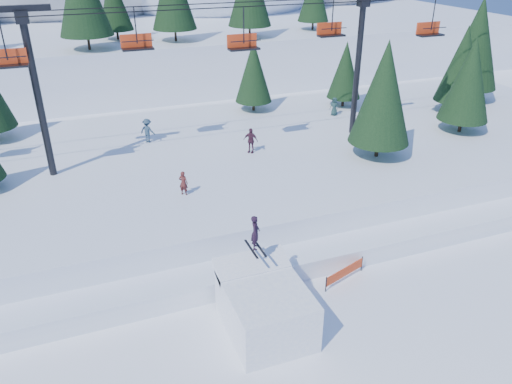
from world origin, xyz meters
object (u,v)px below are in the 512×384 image
object	(u,v)px
jump_kicker	(265,306)
banner_far	(385,241)
banner_near	(345,272)
chairlift	(207,54)

from	to	relation	value
jump_kicker	banner_far	distance (m)	9.66
banner_near	banner_far	xyz separation A→B (m)	(3.69, 1.83, 0.00)
banner_far	chairlift	bearing A→B (deg)	119.63
jump_kicker	chairlift	size ratio (longest dim) A/B	0.11
jump_kicker	banner_near	world-z (taller)	jump_kicker
jump_kicker	banner_near	xyz separation A→B (m)	(5.21, 1.85, -0.74)
banner_far	banner_near	bearing A→B (deg)	-153.61
chairlift	banner_far	bearing A→B (deg)	-60.37
banner_near	banner_far	bearing A→B (deg)	26.39
jump_kicker	banner_far	xyz separation A→B (m)	(8.90, 3.68, -0.74)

